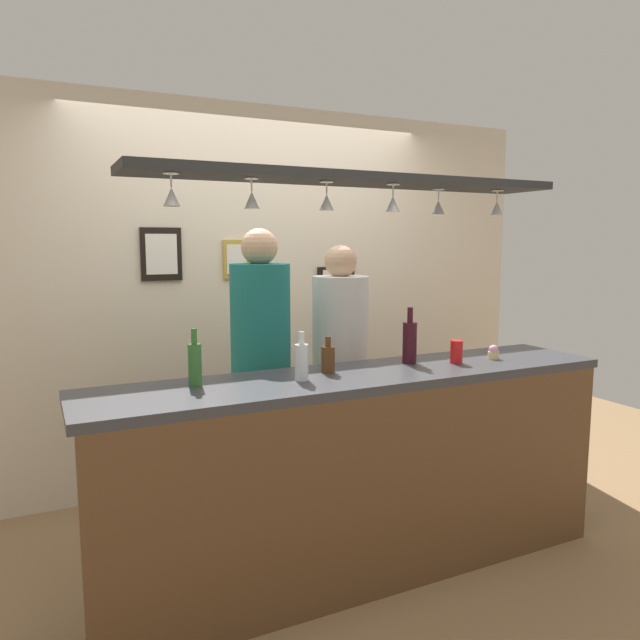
{
  "coord_description": "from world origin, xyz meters",
  "views": [
    {
      "loc": [
        -1.43,
        -2.84,
        1.67
      ],
      "look_at": [
        0.0,
        0.1,
        1.24
      ],
      "focal_mm": 33.28,
      "sensor_mm": 36.0,
      "label": 1
    }
  ],
  "objects_px": {
    "person_right_white_patterned_shirt": "(340,354)",
    "cupcake": "(493,353)",
    "bottle_beer_brown_stubby": "(328,358)",
    "bottle_wine_dark_red": "(410,341)",
    "person_left_teal_shirt": "(261,351)",
    "bottle_soda_clear": "(302,361)",
    "bottle_beer_green_import": "(195,363)",
    "picture_frame_caricature": "(161,254)",
    "picture_frame_lower_pair": "(336,279)",
    "drink_can": "(456,352)",
    "picture_frame_crest": "(236,259)"
  },
  "relations": [
    {
      "from": "person_right_white_patterned_shirt",
      "to": "cupcake",
      "type": "bearing_deg",
      "value": -47.24
    },
    {
      "from": "bottle_beer_brown_stubby",
      "to": "bottle_wine_dark_red",
      "type": "xyz_separation_m",
      "value": [
        0.49,
        0.01,
        0.05
      ]
    },
    {
      "from": "person_left_teal_shirt",
      "to": "bottle_soda_clear",
      "type": "xyz_separation_m",
      "value": [
        -0.04,
        -0.66,
        0.07
      ]
    },
    {
      "from": "person_right_white_patterned_shirt",
      "to": "bottle_soda_clear",
      "type": "height_order",
      "value": "person_right_white_patterned_shirt"
    },
    {
      "from": "bottle_beer_green_import",
      "to": "picture_frame_caricature",
      "type": "relative_size",
      "value": 0.76
    },
    {
      "from": "bottle_soda_clear",
      "to": "picture_frame_lower_pair",
      "type": "xyz_separation_m",
      "value": [
        0.92,
        1.42,
        0.28
      ]
    },
    {
      "from": "person_left_teal_shirt",
      "to": "drink_can",
      "type": "relative_size",
      "value": 14.33
    },
    {
      "from": "bottle_wine_dark_red",
      "to": "picture_frame_lower_pair",
      "type": "distance_m",
      "value": 1.36
    },
    {
      "from": "bottle_beer_brown_stubby",
      "to": "picture_frame_crest",
      "type": "xyz_separation_m",
      "value": [
        -0.04,
        1.33,
        0.45
      ]
    },
    {
      "from": "picture_frame_crest",
      "to": "drink_can",
      "type": "bearing_deg",
      "value": -62.04
    },
    {
      "from": "person_right_white_patterned_shirt",
      "to": "bottle_soda_clear",
      "type": "xyz_separation_m",
      "value": [
        -0.55,
        -0.66,
        0.13
      ]
    },
    {
      "from": "person_left_teal_shirt",
      "to": "bottle_soda_clear",
      "type": "bearing_deg",
      "value": -93.6
    },
    {
      "from": "bottle_wine_dark_red",
      "to": "drink_can",
      "type": "xyz_separation_m",
      "value": [
        0.23,
        -0.11,
        -0.06
      ]
    },
    {
      "from": "person_left_teal_shirt",
      "to": "bottle_beer_brown_stubby",
      "type": "distance_m",
      "value": 0.58
    },
    {
      "from": "bottle_soda_clear",
      "to": "bottle_wine_dark_red",
      "type": "relative_size",
      "value": 0.77
    },
    {
      "from": "bottle_beer_brown_stubby",
      "to": "drink_can",
      "type": "bearing_deg",
      "value": -7.41
    },
    {
      "from": "drink_can",
      "to": "picture_frame_caricature",
      "type": "xyz_separation_m",
      "value": [
        -1.25,
        1.42,
        0.5
      ]
    },
    {
      "from": "picture_frame_lower_pair",
      "to": "picture_frame_caricature",
      "type": "relative_size",
      "value": 0.88
    },
    {
      "from": "cupcake",
      "to": "bottle_wine_dark_red",
      "type": "bearing_deg",
      "value": 167.46
    },
    {
      "from": "bottle_beer_green_import",
      "to": "picture_frame_lower_pair",
      "type": "distance_m",
      "value": 1.93
    },
    {
      "from": "bottle_soda_clear",
      "to": "picture_frame_lower_pair",
      "type": "relative_size",
      "value": 0.77
    },
    {
      "from": "bottle_soda_clear",
      "to": "bottle_beer_green_import",
      "type": "relative_size",
      "value": 0.88
    },
    {
      "from": "drink_can",
      "to": "person_right_white_patterned_shirt",
      "type": "bearing_deg",
      "value": 118.09
    },
    {
      "from": "bottle_soda_clear",
      "to": "drink_can",
      "type": "relative_size",
      "value": 1.89
    },
    {
      "from": "person_right_white_patterned_shirt",
      "to": "bottle_wine_dark_red",
      "type": "distance_m",
      "value": 0.58
    },
    {
      "from": "person_right_white_patterned_shirt",
      "to": "bottle_wine_dark_red",
      "type": "xyz_separation_m",
      "value": [
        0.13,
        -0.55,
        0.15
      ]
    },
    {
      "from": "person_left_teal_shirt",
      "to": "drink_can",
      "type": "xyz_separation_m",
      "value": [
        0.86,
        -0.66,
        0.04
      ]
    },
    {
      "from": "person_left_teal_shirt",
      "to": "bottle_wine_dark_red",
      "type": "xyz_separation_m",
      "value": [
        0.64,
        -0.55,
        0.09
      ]
    },
    {
      "from": "person_left_teal_shirt",
      "to": "person_right_white_patterned_shirt",
      "type": "height_order",
      "value": "person_left_teal_shirt"
    },
    {
      "from": "person_right_white_patterned_shirt",
      "to": "bottle_beer_green_import",
      "type": "height_order",
      "value": "person_right_white_patterned_shirt"
    },
    {
      "from": "picture_frame_lower_pair",
      "to": "bottle_soda_clear",
      "type": "bearing_deg",
      "value": -122.88
    },
    {
      "from": "cupcake",
      "to": "picture_frame_crest",
      "type": "distance_m",
      "value": 1.81
    },
    {
      "from": "person_left_teal_shirt",
      "to": "picture_frame_crest",
      "type": "height_order",
      "value": "person_left_teal_shirt"
    },
    {
      "from": "bottle_beer_brown_stubby",
      "to": "bottle_soda_clear",
      "type": "distance_m",
      "value": 0.21
    },
    {
      "from": "bottle_soda_clear",
      "to": "cupcake",
      "type": "xyz_separation_m",
      "value": [
        1.16,
        0.0,
        -0.06
      ]
    },
    {
      "from": "bottle_beer_green_import",
      "to": "picture_frame_crest",
      "type": "distance_m",
      "value": 1.51
    },
    {
      "from": "person_right_white_patterned_shirt",
      "to": "drink_can",
      "type": "bearing_deg",
      "value": -61.91
    },
    {
      "from": "bottle_soda_clear",
      "to": "bottle_wine_dark_red",
      "type": "bearing_deg",
      "value": 9.25
    },
    {
      "from": "bottle_beer_brown_stubby",
      "to": "picture_frame_caricature",
      "type": "xyz_separation_m",
      "value": [
        -0.54,
        1.33,
        0.49
      ]
    },
    {
      "from": "person_right_white_patterned_shirt",
      "to": "picture_frame_crest",
      "type": "height_order",
      "value": "picture_frame_crest"
    },
    {
      "from": "bottle_beer_green_import",
      "to": "drink_can",
      "type": "height_order",
      "value": "bottle_beer_green_import"
    },
    {
      "from": "bottle_wine_dark_red",
      "to": "person_left_teal_shirt",
      "type": "bearing_deg",
      "value": 139.17
    },
    {
      "from": "bottle_soda_clear",
      "to": "bottle_wine_dark_red",
      "type": "height_order",
      "value": "bottle_wine_dark_red"
    },
    {
      "from": "drink_can",
      "to": "bottle_beer_brown_stubby",
      "type": "bearing_deg",
      "value": 172.59
    },
    {
      "from": "person_left_teal_shirt",
      "to": "cupcake",
      "type": "height_order",
      "value": "person_left_teal_shirt"
    },
    {
      "from": "person_left_teal_shirt",
      "to": "drink_can",
      "type": "distance_m",
      "value": 1.09
    },
    {
      "from": "bottle_beer_green_import",
      "to": "picture_frame_crest",
      "type": "bearing_deg",
      "value": 64.49
    },
    {
      "from": "person_left_teal_shirt",
      "to": "picture_frame_crest",
      "type": "distance_m",
      "value": 0.92
    },
    {
      "from": "bottle_beer_brown_stubby",
      "to": "picture_frame_lower_pair",
      "type": "bearing_deg",
      "value": 61.06
    },
    {
      "from": "bottle_beer_brown_stubby",
      "to": "drink_can",
      "type": "height_order",
      "value": "bottle_beer_brown_stubby"
    }
  ]
}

